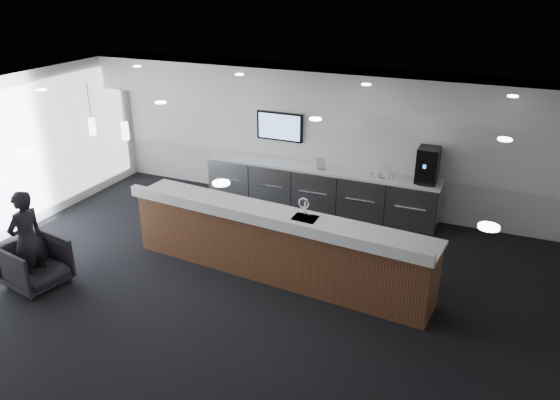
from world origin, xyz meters
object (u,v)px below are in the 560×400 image
at_px(service_counter, 276,244).
at_px(coffee_machine, 428,165).
at_px(lounge_guest, 27,240).
at_px(armchair, 36,264).

distance_m(service_counter, coffee_machine, 3.53).
distance_m(coffee_machine, lounge_guest, 7.19).
height_order(armchair, lounge_guest, lounge_guest).
distance_m(armchair, lounge_guest, 0.44).
relative_size(coffee_machine, lounge_guest, 0.42).
bearing_deg(coffee_machine, service_counter, -123.24).
distance_m(coffee_machine, armchair, 7.17).
bearing_deg(lounge_guest, coffee_machine, 135.90).
bearing_deg(armchair, service_counter, -51.03).
bearing_deg(lounge_guest, service_counter, 122.85).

